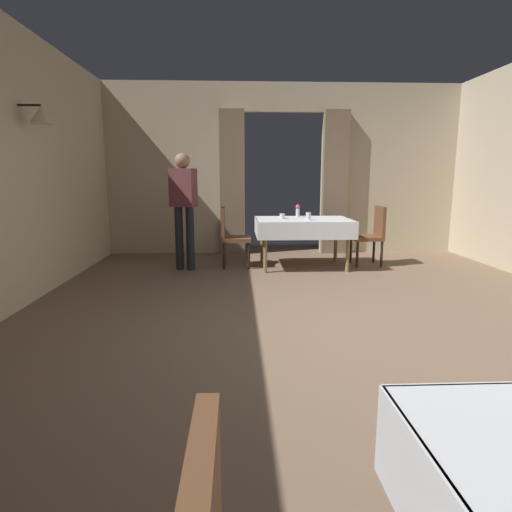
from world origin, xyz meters
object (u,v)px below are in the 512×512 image
(chair_mid_right, at_px, (372,233))
(person_waiter_by_doorway, at_px, (184,202))
(chair_mid_left, at_px, (231,234))
(glass_mid_b, at_px, (308,216))
(flower_vase_mid, at_px, (298,210))
(glass_mid_c, at_px, (282,216))
(dining_table_mid, at_px, (303,224))

(chair_mid_right, distance_m, person_waiter_by_doorway, 2.96)
(chair_mid_right, xyz_separation_m, chair_mid_left, (-2.22, -0.03, 0.00))
(chair_mid_right, height_order, glass_mid_b, chair_mid_right)
(chair_mid_left, relative_size, glass_mid_b, 7.83)
(flower_vase_mid, height_order, person_waiter_by_doorway, person_waiter_by_doorway)
(flower_vase_mid, relative_size, glass_mid_b, 1.68)
(chair_mid_right, relative_size, flower_vase_mid, 4.67)
(person_waiter_by_doorway, bearing_deg, chair_mid_right, 4.21)
(flower_vase_mid, distance_m, glass_mid_c, 0.39)
(dining_table_mid, distance_m, flower_vase_mid, 0.36)
(chair_mid_right, bearing_deg, dining_table_mid, -174.69)
(flower_vase_mid, bearing_deg, glass_mid_c, -135.52)
(glass_mid_b, xyz_separation_m, person_waiter_by_doorway, (-1.84, 0.11, 0.21))
(flower_vase_mid, bearing_deg, chair_mid_left, -168.03)
(chair_mid_right, relative_size, glass_mid_c, 11.50)
(chair_mid_right, xyz_separation_m, flower_vase_mid, (-1.15, 0.20, 0.34))
(chair_mid_left, distance_m, person_waiter_by_doorway, 0.88)
(person_waiter_by_doorway, bearing_deg, flower_vase_mid, 13.15)
(dining_table_mid, height_order, glass_mid_b, glass_mid_b)
(dining_table_mid, height_order, chair_mid_right, chair_mid_right)
(chair_mid_right, height_order, chair_mid_left, same)
(chair_mid_left, relative_size, glass_mid_c, 11.50)
(dining_table_mid, height_order, flower_vase_mid, flower_vase_mid)
(glass_mid_b, bearing_deg, glass_mid_c, 145.34)
(person_waiter_by_doorway, bearing_deg, glass_mid_b, -3.44)
(dining_table_mid, xyz_separation_m, person_waiter_by_doorway, (-1.80, -0.11, 0.36))
(glass_mid_c, distance_m, person_waiter_by_doorway, 1.50)
(glass_mid_c, bearing_deg, chair_mid_right, 3.00)
(glass_mid_c, bearing_deg, chair_mid_left, 176.74)
(chair_mid_left, relative_size, flower_vase_mid, 4.67)
(dining_table_mid, bearing_deg, glass_mid_c, 174.96)
(glass_mid_c, height_order, person_waiter_by_doorway, person_waiter_by_doorway)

